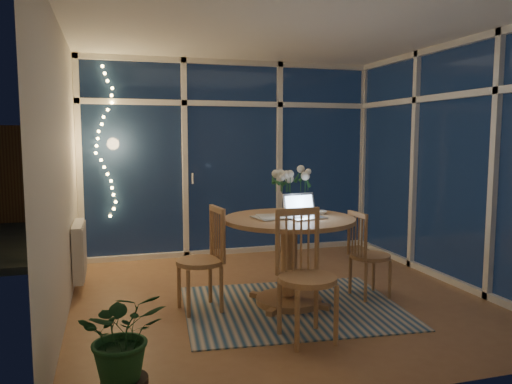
# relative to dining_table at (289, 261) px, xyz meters

# --- Properties ---
(floor) EXTENTS (4.00, 4.00, 0.00)m
(floor) POSITION_rel_dining_table_xyz_m (-0.00, 0.25, -0.42)
(floor) COLOR #956441
(floor) RESTS_ON ground
(ceiling) EXTENTS (4.00, 4.00, 0.00)m
(ceiling) POSITION_rel_dining_table_xyz_m (-0.00, 0.25, 2.18)
(ceiling) COLOR white
(ceiling) RESTS_ON wall_back
(wall_back) EXTENTS (4.00, 0.04, 2.60)m
(wall_back) POSITION_rel_dining_table_xyz_m (-0.00, 2.25, 0.88)
(wall_back) COLOR beige
(wall_back) RESTS_ON floor
(wall_front) EXTENTS (4.00, 0.04, 2.60)m
(wall_front) POSITION_rel_dining_table_xyz_m (-0.00, -1.75, 0.88)
(wall_front) COLOR beige
(wall_front) RESTS_ON floor
(wall_left) EXTENTS (0.04, 4.00, 2.60)m
(wall_left) POSITION_rel_dining_table_xyz_m (-2.00, 0.25, 0.88)
(wall_left) COLOR beige
(wall_left) RESTS_ON floor
(wall_right) EXTENTS (0.04, 4.00, 2.60)m
(wall_right) POSITION_rel_dining_table_xyz_m (2.00, 0.25, 0.88)
(wall_right) COLOR beige
(wall_right) RESTS_ON floor
(window_wall_back) EXTENTS (4.00, 0.10, 2.60)m
(window_wall_back) POSITION_rel_dining_table_xyz_m (-0.00, 2.21, 0.88)
(window_wall_back) COLOR white
(window_wall_back) RESTS_ON floor
(window_wall_right) EXTENTS (0.10, 4.00, 2.60)m
(window_wall_right) POSITION_rel_dining_table_xyz_m (1.96, 0.25, 0.88)
(window_wall_right) COLOR white
(window_wall_right) RESTS_ON floor
(radiator) EXTENTS (0.10, 0.70, 0.58)m
(radiator) POSITION_rel_dining_table_xyz_m (-1.94, 1.15, -0.02)
(radiator) COLOR silver
(radiator) RESTS_ON wall_left
(fairy_lights) EXTENTS (0.24, 0.10, 1.85)m
(fairy_lights) POSITION_rel_dining_table_xyz_m (-1.65, 2.13, 1.11)
(fairy_lights) COLOR #F0C660
(fairy_lights) RESTS_ON window_wall_back
(garden_patio) EXTENTS (12.00, 6.00, 0.10)m
(garden_patio) POSITION_rel_dining_table_xyz_m (0.50, 5.25, -0.48)
(garden_patio) COLOR black
(garden_patio) RESTS_ON ground
(garden_fence) EXTENTS (11.00, 0.08, 1.80)m
(garden_fence) POSITION_rel_dining_table_xyz_m (-0.00, 5.75, 0.48)
(garden_fence) COLOR #372214
(garden_fence) RESTS_ON ground
(neighbour_roof) EXTENTS (7.00, 3.00, 2.20)m
(neighbour_roof) POSITION_rel_dining_table_xyz_m (0.30, 8.75, 1.78)
(neighbour_roof) COLOR #34363E
(neighbour_roof) RESTS_ON ground
(garden_shrubs) EXTENTS (0.90, 0.90, 0.90)m
(garden_shrubs) POSITION_rel_dining_table_xyz_m (-0.80, 3.65, 0.03)
(garden_shrubs) COLOR black
(garden_shrubs) RESTS_ON ground
(rug) EXTENTS (2.12, 1.76, 0.01)m
(rug) POSITION_rel_dining_table_xyz_m (0.00, -0.10, -0.41)
(rug) COLOR beige
(rug) RESTS_ON floor
(dining_table) EXTENTS (1.34, 1.34, 0.84)m
(dining_table) POSITION_rel_dining_table_xyz_m (0.00, 0.00, 0.00)
(dining_table) COLOR #A9704C
(dining_table) RESTS_ON floor
(chair_left) EXTENTS (0.51, 0.51, 0.97)m
(chair_left) POSITION_rel_dining_table_xyz_m (-0.84, 0.06, 0.07)
(chair_left) COLOR #A9704C
(chair_left) RESTS_ON floor
(chair_right) EXTENTS (0.44, 0.44, 0.88)m
(chair_right) POSITION_rel_dining_table_xyz_m (0.85, -0.03, 0.02)
(chair_right) COLOR #A9704C
(chair_right) RESTS_ON floor
(chair_front) EXTENTS (0.52, 0.52, 1.04)m
(chair_front) POSITION_rel_dining_table_xyz_m (-0.15, -0.84, 0.10)
(chair_front) COLOR #A9704C
(chair_front) RESTS_ON floor
(laptop) EXTENTS (0.38, 0.35, 0.25)m
(laptop) POSITION_rel_dining_table_xyz_m (0.13, -0.11, 0.54)
(laptop) COLOR #BBBBBF
(laptop) RESTS_ON dining_table
(flower_vase) EXTENTS (0.22, 0.22, 0.21)m
(flower_vase) POSITION_rel_dining_table_xyz_m (0.14, 0.30, 0.52)
(flower_vase) COLOR silver
(flower_vase) RESTS_ON dining_table
(bowl) EXTENTS (0.17, 0.17, 0.04)m
(bowl) POSITION_rel_dining_table_xyz_m (0.36, 0.11, 0.44)
(bowl) COLOR silver
(bowl) RESTS_ON dining_table
(newspapers) EXTENTS (0.40, 0.31, 0.02)m
(newspapers) POSITION_rel_dining_table_xyz_m (-0.10, 0.04, 0.43)
(newspapers) COLOR silver
(newspapers) RESTS_ON dining_table
(phone) EXTENTS (0.13, 0.09, 0.01)m
(phone) POSITION_rel_dining_table_xyz_m (0.06, -0.11, 0.43)
(phone) COLOR black
(phone) RESTS_ON dining_table
(potted_plant) EXTENTS (0.56, 0.49, 0.76)m
(potted_plant) POSITION_rel_dining_table_xyz_m (-1.56, -1.40, -0.04)
(potted_plant) COLOR #1A4A25
(potted_plant) RESTS_ON floor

